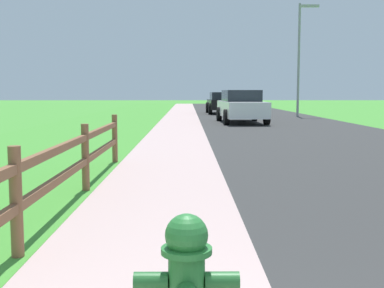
{
  "coord_description": "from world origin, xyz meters",
  "views": [
    {
      "loc": [
        -0.62,
        -1.12,
        1.45
      ],
      "look_at": [
        -0.56,
        5.82,
        0.72
      ],
      "focal_mm": 46.77,
      "sensor_mm": 36.0,
      "label": 1
    }
  ],
  "objects_px": {
    "fire_hydrant": "(187,278)",
    "parked_suv_white": "(241,106)",
    "parked_car_black": "(223,102)",
    "street_lamp": "(301,50)"
  },
  "relations": [
    {
      "from": "fire_hydrant",
      "to": "parked_suv_white",
      "type": "xyz_separation_m",
      "value": [
        2.54,
        20.69,
        0.39
      ]
    },
    {
      "from": "fire_hydrant",
      "to": "parked_car_black",
      "type": "xyz_separation_m",
      "value": [
        2.39,
        30.58,
        0.35
      ]
    },
    {
      "from": "parked_suv_white",
      "to": "street_lamp",
      "type": "height_order",
      "value": "street_lamp"
    },
    {
      "from": "fire_hydrant",
      "to": "street_lamp",
      "type": "xyz_separation_m",
      "value": [
        6.57,
        26.45,
        3.46
      ]
    },
    {
      "from": "parked_car_black",
      "to": "fire_hydrant",
      "type": "bearing_deg",
      "value": -94.47
    },
    {
      "from": "street_lamp",
      "to": "parked_car_black",
      "type": "bearing_deg",
      "value": 135.33
    },
    {
      "from": "parked_car_black",
      "to": "street_lamp",
      "type": "bearing_deg",
      "value": -44.67
    },
    {
      "from": "parked_suv_white",
      "to": "parked_car_black",
      "type": "relative_size",
      "value": 1.09
    },
    {
      "from": "parked_suv_white",
      "to": "parked_car_black",
      "type": "bearing_deg",
      "value": 90.85
    },
    {
      "from": "parked_suv_white",
      "to": "fire_hydrant",
      "type": "bearing_deg",
      "value": -97.0
    }
  ]
}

